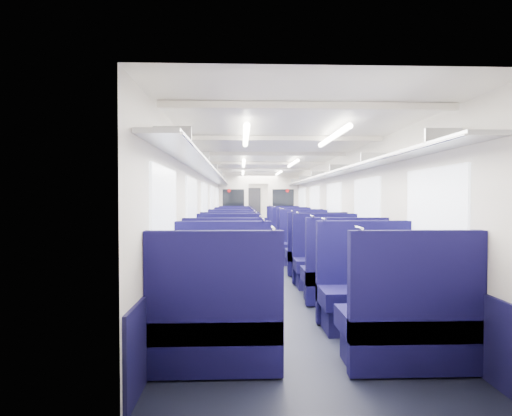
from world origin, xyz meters
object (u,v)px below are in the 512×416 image
Objects in this scene: seat_6 at (228,264)px; seat_14 at (233,238)px; end_door at (253,208)px; seat_3 at (368,295)px; seat_4 at (225,278)px; seat_13 at (299,242)px; seat_1 at (408,325)px; seat_9 at (316,255)px; seat_19 at (284,231)px; seat_2 at (222,296)px; seat_18 at (234,231)px; seat_11 at (305,247)px; seat_15 at (292,237)px; seat_0 at (216,327)px; seat_12 at (232,242)px; seat_5 at (344,276)px; seat_8 at (230,254)px; bulkhead at (258,205)px; seat_10 at (231,247)px; seat_16 at (234,234)px; seat_7 at (327,264)px; seat_17 at (288,234)px.

seat_6 is 4.51m from seat_14.
end_door reaches higher than seat_3.
seat_13 is (1.66, 4.51, 0.00)m from seat_4.
seat_1 is 1.00× the size of seat_9.
seat_2 is at bearing -100.22° from seat_19.
seat_14 is 1.00× the size of seat_19.
seat_18 is at bearing -96.96° from end_door.
seat_11 is 1.00× the size of seat_15.
seat_13 is at bearing -90.00° from seat_15.
seat_0 is 1.00× the size of seat_12.
seat_8 is at bearing 125.18° from seat_5.
seat_19 is at bearing 90.00° from seat_5.
seat_9 is at bearing -82.86° from bulkhead.
seat_12 is 1.00× the size of seat_15.
seat_3 and seat_12 have the same top height.
seat_13 is at bearing 90.00° from seat_1.
bulkhead reaches higher than seat_1.
seat_13 is at bearing 28.49° from seat_10.
seat_9 is at bearing -90.00° from seat_19.
seat_3 and seat_4 have the same top height.
seat_8 is at bearing 115.60° from seat_3.
seat_16 is at bearing 90.00° from seat_10.
seat_7 is 4.62m from seat_15.
seat_17 is at bearing 34.65° from seat_14.
seat_4 is at bearing 127.17° from seat_1.
seat_9 is at bearing 69.20° from seat_0.
seat_11 is (0.00, 3.52, 0.00)m from seat_5.
seat_15 is 1.00× the size of seat_17.
seat_4 is (0.00, 2.16, 0.00)m from seat_0.
seat_19 is (0.00, 1.22, 0.00)m from seat_17.
seat_9 is at bearing -40.27° from seat_10.
bulkhead is 2.24× the size of seat_6.
seat_8 is 2.69m from seat_13.
seat_15 is at bearing 90.00° from seat_7.
seat_3 is at bearing -90.00° from seat_19.
seat_4 is 1.66m from seat_5.
bulkhead is at bearing 74.93° from seat_14.
seat_4 and seat_5 have the same top height.
seat_10 is at bearing 124.23° from seat_7.
seat_0 and seat_2 have the same top height.
seat_11 is at bearing 90.00° from seat_5.
end_door is 14.99m from seat_4.
seat_19 is (1.66, 4.51, 0.00)m from seat_10.
seat_15 and seat_19 have the same top height.
seat_3 is at bearing -70.47° from seat_10.
seat_3 and seat_11 have the same top height.
seat_2 and seat_15 have the same top height.
end_door is at bearing 96.93° from seat_19.
seat_1 is at bearing -90.00° from seat_5.
seat_5 is 3.52m from seat_11.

